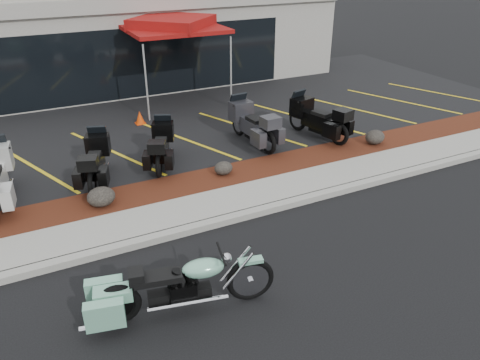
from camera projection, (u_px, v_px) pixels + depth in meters
ground at (278, 234)px, 10.06m from camera, size 90.00×90.00×0.00m
curb at (258, 211)px, 10.74m from camera, size 24.00×0.25×0.15m
sidewalk at (244, 198)px, 11.30m from camera, size 24.00×1.20×0.15m
mulch_bed at (223, 178)px, 12.25m from camera, size 24.00×1.20×0.16m
upper_lot at (160, 117)px, 16.56m from camera, size 26.00×9.60×0.15m
dealership_building at (113, 33)px, 20.69m from camera, size 18.00×8.16×4.00m
boulder_left at (101, 197)px, 10.72m from camera, size 0.64×0.54×0.46m
boulder_mid at (223, 168)px, 12.20m from camera, size 0.49×0.41×0.35m
boulder_right at (375, 137)px, 14.04m from camera, size 0.60×0.50×0.43m
hero_cruiser at (250, 274)px, 7.96m from camera, size 3.24×1.43×1.11m
touring_black_front at (99, 148)px, 12.34m from camera, size 1.45×2.24×1.22m
touring_black_mid at (164, 134)px, 13.23m from camera, size 1.55×2.19×1.19m
touring_grey at (239, 115)px, 14.49m from camera, size 1.04×2.38×1.36m
touring_black_rear at (298, 110)px, 14.90m from camera, size 1.43×2.44×1.33m
traffic_cone at (140, 117)px, 15.65m from camera, size 0.37×0.37×0.43m
popup_canopy at (172, 25)px, 16.63m from camera, size 4.12×4.12×3.10m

